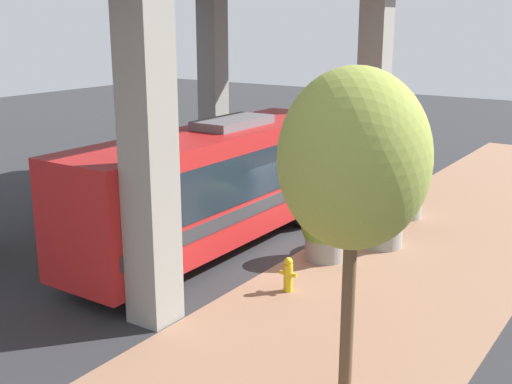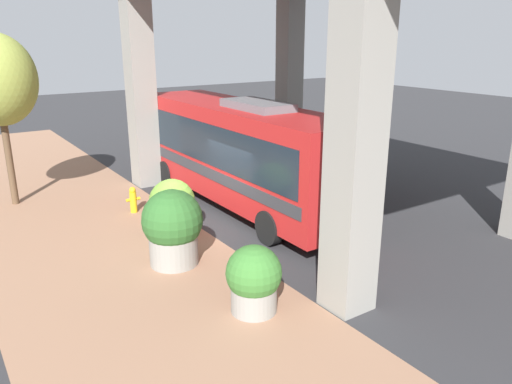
{
  "view_description": "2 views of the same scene",
  "coord_description": "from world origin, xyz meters",
  "px_view_note": "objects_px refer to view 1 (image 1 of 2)",
  "views": [
    {
      "loc": [
        -8.61,
        15.1,
        6.43
      ],
      "look_at": [
        1.46,
        0.22,
        1.57
      ],
      "focal_mm": 45.0,
      "sensor_mm": 36.0,
      "label": 1
    },
    {
      "loc": [
        -6.5,
        -12.48,
        5.65
      ],
      "look_at": [
        1.56,
        -0.53,
        1.08
      ],
      "focal_mm": 35.0,
      "sensor_mm": 36.0,
      "label": 2
    }
  ],
  "objects_px": {
    "planter_middle": "(382,213)",
    "planter_back": "(407,196)",
    "street_tree_near": "(354,161)",
    "bus": "(212,182)",
    "fire_hydrant": "(288,275)",
    "planter_front": "(325,231)"
  },
  "relations": [
    {
      "from": "planter_middle",
      "to": "planter_back",
      "type": "distance_m",
      "value": 3.1
    },
    {
      "from": "planter_back",
      "to": "street_tree_near",
      "type": "xyz_separation_m",
      "value": [
        -2.96,
        10.52,
        3.47
      ]
    },
    {
      "from": "bus",
      "to": "fire_hydrant",
      "type": "bearing_deg",
      "value": 157.97
    },
    {
      "from": "fire_hydrant",
      "to": "planter_middle",
      "type": "height_order",
      "value": "planter_middle"
    },
    {
      "from": "planter_middle",
      "to": "planter_back",
      "type": "xyz_separation_m",
      "value": [
        0.41,
        -3.06,
        -0.26
      ]
    },
    {
      "from": "planter_middle",
      "to": "street_tree_near",
      "type": "relative_size",
      "value": 0.35
    },
    {
      "from": "planter_middle",
      "to": "planter_back",
      "type": "relative_size",
      "value": 1.32
    },
    {
      "from": "bus",
      "to": "planter_front",
      "type": "xyz_separation_m",
      "value": [
        -3.03,
        -1.08,
        -1.16
      ]
    },
    {
      "from": "street_tree_near",
      "to": "planter_front",
      "type": "bearing_deg",
      "value": -58.69
    },
    {
      "from": "bus",
      "to": "street_tree_near",
      "type": "bearing_deg",
      "value": 144.99
    },
    {
      "from": "planter_back",
      "to": "planter_middle",
      "type": "bearing_deg",
      "value": 97.66
    },
    {
      "from": "bus",
      "to": "planter_front",
      "type": "distance_m",
      "value": 3.42
    },
    {
      "from": "fire_hydrant",
      "to": "planter_front",
      "type": "distance_m",
      "value": 2.48
    },
    {
      "from": "bus",
      "to": "street_tree_near",
      "type": "height_order",
      "value": "street_tree_near"
    },
    {
      "from": "fire_hydrant",
      "to": "planter_back",
      "type": "height_order",
      "value": "planter_back"
    },
    {
      "from": "planter_front",
      "to": "street_tree_near",
      "type": "distance_m",
      "value": 7.37
    },
    {
      "from": "planter_front",
      "to": "planter_middle",
      "type": "height_order",
      "value": "planter_middle"
    },
    {
      "from": "bus",
      "to": "street_tree_near",
      "type": "xyz_separation_m",
      "value": [
        -6.43,
        4.51,
        2.23
      ]
    },
    {
      "from": "planter_middle",
      "to": "planter_back",
      "type": "bearing_deg",
      "value": -82.34
    },
    {
      "from": "planter_front",
      "to": "planter_middle",
      "type": "relative_size",
      "value": 0.84
    },
    {
      "from": "planter_front",
      "to": "planter_middle",
      "type": "bearing_deg",
      "value": -114.45
    },
    {
      "from": "fire_hydrant",
      "to": "planter_front",
      "type": "relative_size",
      "value": 0.53
    }
  ]
}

